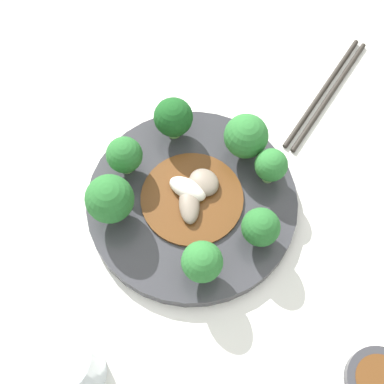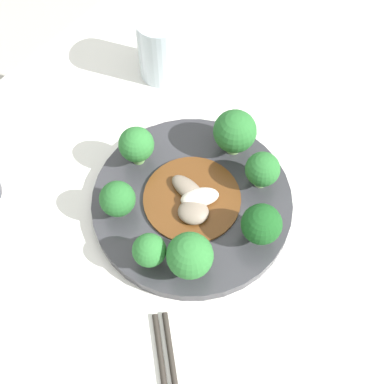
{
  "view_description": "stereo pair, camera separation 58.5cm",
  "coord_description": "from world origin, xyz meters",
  "px_view_note": "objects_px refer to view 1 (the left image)",
  "views": [
    {
      "loc": [
        0.06,
        0.25,
        1.32
      ],
      "look_at": [
        0.02,
        -0.04,
        0.74
      ],
      "focal_mm": 50.0,
      "sensor_mm": 36.0,
      "label": 1
    },
    {
      "loc": [
        -0.25,
        -0.25,
        1.34
      ],
      "look_at": [
        0.02,
        -0.04,
        0.74
      ],
      "focal_mm": 50.0,
      "sensor_mm": 36.0,
      "label": 2
    }
  ],
  "objects_px": {
    "broccoli_north": "(202,262)",
    "sauce_dish": "(378,380)",
    "broccoli_southwest": "(246,137)",
    "broccoli_northwest": "(261,227)",
    "broccoli_west": "(271,166)",
    "chopsticks": "(326,93)",
    "broccoli_south": "(173,118)",
    "broccoli_southeast": "(124,155)",
    "plate": "(192,202)",
    "stirfry_center": "(193,195)",
    "broccoli_east": "(110,199)",
    "drinking_glass": "(66,366)"
  },
  "relations": [
    {
      "from": "broccoli_southeast",
      "to": "broccoli_northwest",
      "type": "bearing_deg",
      "value": 141.86
    },
    {
      "from": "broccoli_north",
      "to": "broccoli_south",
      "type": "xyz_separation_m",
      "value": [
        0.01,
        -0.2,
        0.0
      ]
    },
    {
      "from": "broccoli_east",
      "to": "drinking_glass",
      "type": "height_order",
      "value": "drinking_glass"
    },
    {
      "from": "broccoli_east",
      "to": "stirfry_center",
      "type": "relative_size",
      "value": 0.55
    },
    {
      "from": "broccoli_southeast",
      "to": "broccoli_west",
      "type": "height_order",
      "value": "broccoli_southeast"
    },
    {
      "from": "broccoli_south",
      "to": "sauce_dish",
      "type": "bearing_deg",
      "value": 118.2
    },
    {
      "from": "sauce_dish",
      "to": "stirfry_center",
      "type": "bearing_deg",
      "value": -54.98
    },
    {
      "from": "broccoli_southwest",
      "to": "broccoli_south",
      "type": "height_order",
      "value": "broccoli_southwest"
    },
    {
      "from": "broccoli_northwest",
      "to": "broccoli_east",
      "type": "distance_m",
      "value": 0.18
    },
    {
      "from": "broccoli_northwest",
      "to": "broccoli_east",
      "type": "bearing_deg",
      "value": -18.1
    },
    {
      "from": "broccoli_southeast",
      "to": "broccoli_south",
      "type": "distance_m",
      "value": 0.08
    },
    {
      "from": "stirfry_center",
      "to": "drinking_glass",
      "type": "relative_size",
      "value": 1.24
    },
    {
      "from": "stirfry_center",
      "to": "chopsticks",
      "type": "distance_m",
      "value": 0.26
    },
    {
      "from": "broccoli_southeast",
      "to": "broccoli_east",
      "type": "xyz_separation_m",
      "value": [
        0.02,
        0.06,
        0.01
      ]
    },
    {
      "from": "broccoli_southwest",
      "to": "drinking_glass",
      "type": "relative_size",
      "value": 0.64
    },
    {
      "from": "broccoli_west",
      "to": "broccoli_east",
      "type": "relative_size",
      "value": 0.78
    },
    {
      "from": "broccoli_southwest",
      "to": "broccoli_north",
      "type": "relative_size",
      "value": 1.09
    },
    {
      "from": "broccoli_south",
      "to": "drinking_glass",
      "type": "xyz_separation_m",
      "value": [
        0.15,
        0.29,
        -0.0
      ]
    },
    {
      "from": "broccoli_northwest",
      "to": "drinking_glass",
      "type": "bearing_deg",
      "value": 28.6
    },
    {
      "from": "broccoli_north",
      "to": "sauce_dish",
      "type": "xyz_separation_m",
      "value": [
        -0.17,
        0.14,
        -0.05
      ]
    },
    {
      "from": "stirfry_center",
      "to": "drinking_glass",
      "type": "height_order",
      "value": "drinking_glass"
    },
    {
      "from": "plate",
      "to": "broccoli_west",
      "type": "xyz_separation_m",
      "value": [
        -0.1,
        -0.02,
        0.04
      ]
    },
    {
      "from": "plate",
      "to": "broccoli_northwest",
      "type": "xyz_separation_m",
      "value": [
        -0.07,
        0.06,
        0.04
      ]
    },
    {
      "from": "broccoli_southwest",
      "to": "broccoli_north",
      "type": "bearing_deg",
      "value": 63.15
    },
    {
      "from": "broccoli_east",
      "to": "sauce_dish",
      "type": "bearing_deg",
      "value": 139.1
    },
    {
      "from": "plate",
      "to": "broccoli_southeast",
      "type": "distance_m",
      "value": 0.1
    },
    {
      "from": "broccoli_northwest",
      "to": "broccoli_east",
      "type": "height_order",
      "value": "broccoli_east"
    },
    {
      "from": "broccoli_south",
      "to": "chopsticks",
      "type": "distance_m",
      "value": 0.23
    },
    {
      "from": "plate",
      "to": "drinking_glass",
      "type": "bearing_deg",
      "value": 50.02
    },
    {
      "from": "broccoli_southeast",
      "to": "chopsticks",
      "type": "xyz_separation_m",
      "value": [
        -0.29,
        -0.09,
        -0.05
      ]
    },
    {
      "from": "broccoli_east",
      "to": "chopsticks",
      "type": "bearing_deg",
      "value": -153.88
    },
    {
      "from": "broccoli_west",
      "to": "stirfry_center",
      "type": "distance_m",
      "value": 0.1
    },
    {
      "from": "plate",
      "to": "chopsticks",
      "type": "distance_m",
      "value": 0.26
    },
    {
      "from": "plate",
      "to": "chopsticks",
      "type": "xyz_separation_m",
      "value": [
        -0.21,
        -0.15,
        -0.01
      ]
    },
    {
      "from": "broccoli_southeast",
      "to": "broccoli_west",
      "type": "distance_m",
      "value": 0.18
    },
    {
      "from": "broccoli_south",
      "to": "broccoli_northwest",
      "type": "bearing_deg",
      "value": 116.92
    },
    {
      "from": "plate",
      "to": "broccoli_north",
      "type": "distance_m",
      "value": 0.11
    },
    {
      "from": "broccoli_southwest",
      "to": "broccoli_northwest",
      "type": "height_order",
      "value": "broccoli_southwest"
    },
    {
      "from": "broccoli_northwest",
      "to": "broccoli_south",
      "type": "xyz_separation_m",
      "value": [
        0.08,
        -0.16,
        0.01
      ]
    },
    {
      "from": "broccoli_southwest",
      "to": "broccoli_west",
      "type": "bearing_deg",
      "value": 118.99
    },
    {
      "from": "plate",
      "to": "drinking_glass",
      "type": "height_order",
      "value": "drinking_glass"
    },
    {
      "from": "broccoli_southeast",
      "to": "chopsticks",
      "type": "height_order",
      "value": "broccoli_southeast"
    },
    {
      "from": "chopsticks",
      "to": "stirfry_center",
      "type": "bearing_deg",
      "value": 34.13
    },
    {
      "from": "broccoli_south",
      "to": "broccoli_southeast",
      "type": "bearing_deg",
      "value": 34.14
    },
    {
      "from": "broccoli_southwest",
      "to": "broccoli_west",
      "type": "relative_size",
      "value": 1.21
    },
    {
      "from": "broccoli_west",
      "to": "stirfry_center",
      "type": "height_order",
      "value": "broccoli_west"
    },
    {
      "from": "broccoli_west",
      "to": "chopsticks",
      "type": "height_order",
      "value": "broccoli_west"
    },
    {
      "from": "broccoli_southwest",
      "to": "chopsticks",
      "type": "bearing_deg",
      "value": -147.35
    },
    {
      "from": "broccoli_north",
      "to": "plate",
      "type": "bearing_deg",
      "value": -91.18
    },
    {
      "from": "drinking_glass",
      "to": "sauce_dish",
      "type": "relative_size",
      "value": 1.47
    }
  ]
}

